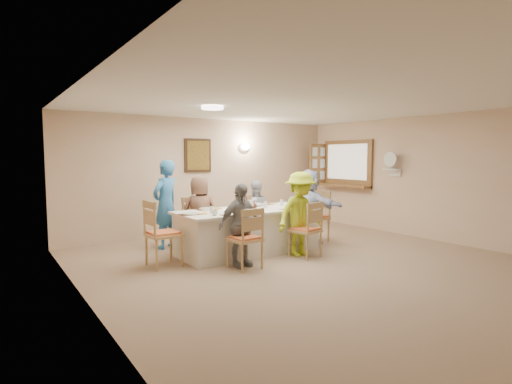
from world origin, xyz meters
TOP-DOWN VIEW (x-y plane):
  - ground at (0.00, 0.00)m, footprint 7.00×7.00m
  - room_walls at (0.00, 0.00)m, footprint 7.00×7.00m
  - wall_picture at (-0.30, 3.46)m, footprint 0.62×0.05m
  - wall_sconce at (0.90, 3.44)m, footprint 0.26×0.09m
  - ceiling_light at (-1.00, 1.50)m, footprint 0.36×0.36m
  - serving_hatch at (3.21, 2.40)m, footprint 0.06×1.50m
  - hatch_sill at (3.09, 2.40)m, footprint 0.30×1.50m
  - shutter_door at (2.95, 3.16)m, footprint 0.55×0.04m
  - fan_shelf at (3.13, 1.05)m, footprint 0.22×0.36m
  - desk_fan at (3.10, 1.05)m, footprint 0.30×0.30m
  - dining_table at (-0.38, 1.36)m, footprint 2.52×1.07m
  - chair_back_left at (-0.98, 2.16)m, footprint 0.46×0.46m
  - chair_back_right at (0.22, 2.16)m, footprint 0.50×0.50m
  - chair_front_left at (-0.98, 0.56)m, footprint 0.47×0.47m
  - chair_front_right at (0.22, 0.56)m, footprint 0.52×0.52m
  - chair_left_end at (-1.93, 1.36)m, footprint 0.50×0.50m
  - chair_right_end at (1.17, 1.36)m, footprint 0.50×0.50m
  - diner_back_left at (-0.98, 2.04)m, footprint 0.82×0.68m
  - diner_back_right at (0.22, 2.04)m, footprint 0.75×0.67m
  - diner_front_left at (-0.98, 0.68)m, footprint 0.78×0.39m
  - diner_front_right at (0.22, 0.68)m, footprint 0.92×0.53m
  - diner_right_end at (1.04, 1.36)m, footprint 1.43×0.74m
  - caregiver at (-1.43, 2.51)m, footprint 0.91×0.87m
  - placemat_fl at (-0.98, 0.94)m, footprint 0.32×0.24m
  - plate_fl at (-0.98, 0.94)m, footprint 0.26×0.26m
  - napkin_fl at (-0.80, 0.89)m, footprint 0.15×0.15m
  - placemat_fr at (0.22, 0.94)m, footprint 0.33×0.25m
  - plate_fr at (0.22, 0.94)m, footprint 0.25×0.25m
  - napkin_fr at (0.40, 0.89)m, footprint 0.15×0.15m
  - placemat_bl at (-0.98, 1.78)m, footprint 0.37×0.28m
  - plate_bl at (-0.98, 1.78)m, footprint 0.25×0.25m
  - napkin_bl at (-0.80, 1.73)m, footprint 0.13×0.13m
  - placemat_br at (0.22, 1.78)m, footprint 0.34×0.25m
  - plate_br at (0.22, 1.78)m, footprint 0.23×0.23m
  - napkin_br at (0.40, 1.73)m, footprint 0.14×0.14m
  - placemat_le at (-1.48, 1.36)m, footprint 0.33×0.25m
  - plate_le at (-1.48, 1.36)m, footprint 0.25×0.25m
  - napkin_le at (-1.30, 1.31)m, footprint 0.14×0.14m
  - placemat_re at (0.74, 1.36)m, footprint 0.36×0.26m
  - plate_re at (0.74, 1.36)m, footprint 0.24×0.24m
  - napkin_re at (0.92, 1.31)m, footprint 0.15×0.15m
  - teacup_a at (-1.22, 1.05)m, footprint 0.17×0.17m
  - teacup_b at (0.02, 1.86)m, footprint 0.13×0.13m
  - bowl_a at (-0.64, 1.09)m, footprint 0.19×0.19m
  - bowl_b at (-0.05, 1.59)m, footprint 0.32×0.32m
  - condiment_ketchup at (-0.43, 1.39)m, footprint 0.14×0.14m
  - condiment_brown at (-0.36, 1.45)m, footprint 0.14×0.14m
  - condiment_malt at (-0.30, 1.33)m, footprint 0.14×0.14m
  - drinking_glass at (-0.53, 1.41)m, footprint 0.06×0.06m

SIDE VIEW (x-z plane):
  - ground at x=0.00m, z-range 0.00..0.00m
  - dining_table at x=-0.38m, z-range 0.00..0.76m
  - chair_back_right at x=0.22m, z-range 0.00..0.91m
  - chair_front_left at x=-0.98m, z-range 0.00..0.93m
  - chair_back_left at x=-0.98m, z-range 0.00..0.94m
  - chair_front_right at x=0.22m, z-range 0.00..0.94m
  - chair_right_end at x=1.17m, z-range 0.00..1.01m
  - chair_left_end at x=-1.93m, z-range 0.00..1.03m
  - diner_back_right at x=0.22m, z-range 0.00..1.21m
  - diner_front_left at x=-0.98m, z-range 0.00..1.27m
  - diner_back_left at x=-0.98m, z-range 0.00..1.34m
  - diner_front_right at x=0.22m, z-range 0.00..1.42m
  - diner_right_end at x=1.04m, z-range 0.00..1.43m
  - placemat_fl at x=-0.98m, z-range 0.76..0.77m
  - placemat_fr at x=0.22m, z-range 0.76..0.77m
  - placemat_bl at x=-0.98m, z-range 0.76..0.77m
  - placemat_br at x=0.22m, z-range 0.76..0.77m
  - placemat_le at x=-1.48m, z-range 0.76..0.77m
  - placemat_re at x=0.74m, z-range 0.76..0.77m
  - napkin_fl at x=-0.80m, z-range 0.77..0.77m
  - napkin_fr at x=0.40m, z-range 0.77..0.77m
  - napkin_bl at x=-0.80m, z-range 0.77..0.77m
  - napkin_br at x=0.40m, z-range 0.77..0.77m
  - napkin_le at x=-1.30m, z-range 0.77..0.77m
  - napkin_re at x=0.92m, z-range 0.77..0.77m
  - plate_fl at x=-0.98m, z-range 0.76..0.78m
  - plate_fr at x=0.22m, z-range 0.77..0.78m
  - plate_bl at x=-0.98m, z-range 0.77..0.78m
  - plate_br at x=0.22m, z-range 0.77..0.78m
  - plate_le at x=-1.48m, z-range 0.77..0.78m
  - plate_re at x=0.74m, z-range 0.77..0.78m
  - bowl_a at x=-0.64m, z-range 0.76..0.81m
  - bowl_b at x=-0.05m, z-range 0.76..0.82m
  - teacup_a at x=-1.22m, z-range 0.76..0.84m
  - teacup_b at x=0.02m, z-range 0.76..0.85m
  - caregiver at x=-1.43m, z-range 0.00..1.61m
  - drinking_glass at x=-0.53m, z-range 0.77..0.86m
  - condiment_malt at x=-0.30m, z-range 0.76..0.91m
  - condiment_brown at x=-0.36m, z-range 0.76..0.95m
  - condiment_ketchup at x=-0.43m, z-range 0.76..0.97m
  - hatch_sill at x=3.09m, z-range 0.95..1.00m
  - fan_shelf at x=3.13m, z-range 1.39..1.41m
  - serving_hatch at x=3.21m, z-range 0.92..2.08m
  - shutter_door at x=2.95m, z-range 1.00..2.00m
  - room_walls at x=0.00m, z-range -1.99..5.01m
  - desk_fan at x=3.10m, z-range 1.41..1.69m
  - wall_picture at x=-0.30m, z-range 1.34..2.06m
  - wall_sconce at x=0.90m, z-range 1.81..1.99m
  - ceiling_light at x=-1.00m, z-range 2.45..2.50m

